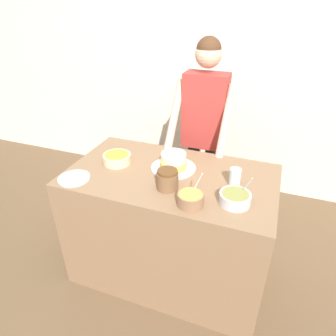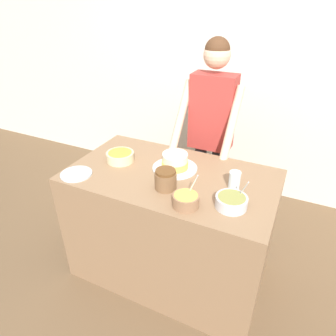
{
  "view_description": "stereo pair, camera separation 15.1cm",
  "coord_description": "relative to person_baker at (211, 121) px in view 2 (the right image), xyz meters",
  "views": [
    {
      "loc": [
        0.59,
        -1.23,
        1.96
      ],
      "look_at": [
        -0.0,
        0.36,
        0.98
      ],
      "focal_mm": 32.0,
      "sensor_mm": 36.0,
      "label": 1
    },
    {
      "loc": [
        0.73,
        -1.18,
        1.96
      ],
      "look_at": [
        -0.0,
        0.36,
        0.98
      ],
      "focal_mm": 32.0,
      "sensor_mm": 36.0,
      "label": 2
    }
  ],
  "objects": [
    {
      "name": "stoneware_jar",
      "position": [
        -0.01,
        -0.86,
        -0.08
      ],
      "size": [
        0.14,
        0.14,
        0.13
      ],
      "color": "brown",
      "rests_on": "counter"
    },
    {
      "name": "drinking_glass",
      "position": [
        0.38,
        -0.68,
        -0.09
      ],
      "size": [
        0.07,
        0.07,
        0.12
      ],
      "color": "silver",
      "rests_on": "counter"
    },
    {
      "name": "ceramic_plate",
      "position": [
        -0.62,
        -0.98,
        -0.14
      ],
      "size": [
        0.21,
        0.21,
        0.01
      ],
      "color": "silver",
      "rests_on": "counter"
    },
    {
      "name": "counter",
      "position": [
        -0.04,
        -0.7,
        -0.6
      ],
      "size": [
        1.41,
        0.81,
        0.91
      ],
      "color": "#8C6B4C",
      "rests_on": "ground_plane"
    },
    {
      "name": "wall_back",
      "position": [
        -0.04,
        0.81,
        0.24
      ],
      "size": [
        10.0,
        0.05,
        2.6
      ],
      "color": "silver",
      "rests_on": "ground_plane"
    },
    {
      "name": "frosting_bowl_olive",
      "position": [
        0.42,
        -0.88,
        -0.11
      ],
      "size": [
        0.18,
        0.18,
        0.18
      ],
      "color": "silver",
      "rests_on": "counter"
    },
    {
      "name": "frosting_bowl_yellow",
      "position": [
        0.18,
        -0.98,
        -0.11
      ],
      "size": [
        0.16,
        0.16,
        0.2
      ],
      "color": "#936B4C",
      "rests_on": "counter"
    },
    {
      "name": "frosting_bowl_orange",
      "position": [
        -0.46,
        -0.68,
        -0.11
      ],
      "size": [
        0.2,
        0.2,
        0.07
      ],
      "color": "beige",
      "rests_on": "counter"
    },
    {
      "name": "person_baker",
      "position": [
        0.0,
        0.0,
        0.0
      ],
      "size": [
        0.48,
        0.47,
        1.71
      ],
      "color": "#2D2D38",
      "rests_on": "ground_plane"
    },
    {
      "name": "ground_plane",
      "position": [
        -0.04,
        -1.1,
        -1.06
      ],
      "size": [
        14.0,
        14.0,
        0.0
      ],
      "primitive_type": "plane",
      "color": "brown"
    },
    {
      "name": "cake",
      "position": [
        -0.05,
        -0.61,
        -0.1
      ],
      "size": [
        0.31,
        0.31,
        0.12
      ],
      "color": "silver",
      "rests_on": "counter"
    }
  ]
}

